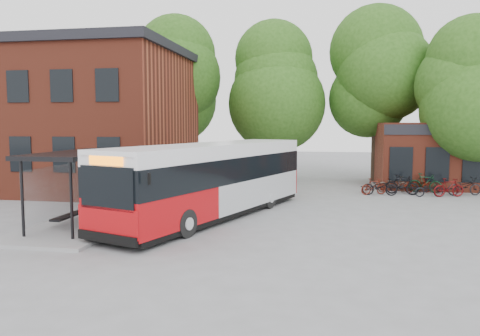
% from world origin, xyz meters
% --- Properties ---
extents(ground, '(100.00, 100.00, 0.00)m').
position_xyz_m(ground, '(0.00, 0.00, 0.00)').
color(ground, slate).
extents(station_building, '(18.40, 10.40, 8.50)m').
position_xyz_m(station_building, '(-13.00, 9.00, 4.25)').
color(station_building, maroon).
rests_on(station_building, ground).
extents(bus_shelter, '(3.60, 7.00, 2.90)m').
position_xyz_m(bus_shelter, '(-4.50, -1.00, 1.45)').
color(bus_shelter, black).
rests_on(bus_shelter, ground).
extents(bike_rail, '(5.20, 0.10, 0.38)m').
position_xyz_m(bike_rail, '(9.28, 10.00, 0.19)').
color(bike_rail, black).
rests_on(bike_rail, ground).
extents(tree_0, '(7.92, 7.92, 11.00)m').
position_xyz_m(tree_0, '(-6.00, 16.00, 5.50)').
color(tree_0, '#224A13').
rests_on(tree_0, ground).
extents(tree_1, '(7.92, 7.92, 10.40)m').
position_xyz_m(tree_1, '(1.00, 17.00, 5.20)').
color(tree_1, '#224A13').
rests_on(tree_1, ground).
extents(tree_2, '(7.92, 7.92, 11.00)m').
position_xyz_m(tree_2, '(8.00, 16.00, 5.50)').
color(tree_2, '#224A13').
rests_on(tree_2, ground).
extents(tree_3, '(7.04, 7.04, 9.28)m').
position_xyz_m(tree_3, '(13.00, 12.00, 4.64)').
color(tree_3, '#224A13').
rests_on(tree_3, ground).
extents(city_bus, '(6.52, 12.40, 3.11)m').
position_xyz_m(city_bus, '(0.02, 1.62, 1.55)').
color(city_bus, '#B10A0F').
rests_on(city_bus, ground).
extents(bicycle_0, '(1.91, 0.76, 0.99)m').
position_xyz_m(bicycle_0, '(7.63, 9.13, 0.49)').
color(bicycle_0, black).
rests_on(bicycle_0, ground).
extents(bicycle_1, '(1.58, 1.02, 0.92)m').
position_xyz_m(bicycle_1, '(7.33, 9.31, 0.46)').
color(bicycle_1, '#591910').
rests_on(bicycle_1, ground).
extents(bicycle_2, '(1.88, 0.96, 0.94)m').
position_xyz_m(bicycle_2, '(8.51, 10.55, 0.47)').
color(bicycle_2, '#342D25').
rests_on(bicycle_2, ground).
extents(bicycle_3, '(1.88, 1.12, 1.09)m').
position_xyz_m(bicycle_3, '(8.89, 9.70, 0.55)').
color(bicycle_3, black).
rests_on(bicycle_3, ground).
extents(bicycle_4, '(1.72, 1.06, 0.85)m').
position_xyz_m(bicycle_4, '(9.89, 10.50, 0.43)').
color(bicycle_4, '#4E0C04').
rests_on(bicycle_4, ground).
extents(bicycle_5, '(1.91, 1.08, 1.11)m').
position_xyz_m(bicycle_5, '(10.31, 10.66, 0.55)').
color(bicycle_5, black).
rests_on(bicycle_5, ground).
extents(bicycle_6, '(1.61, 0.83, 0.80)m').
position_xyz_m(bicycle_6, '(10.19, 9.04, 0.40)').
color(bicycle_6, black).
rests_on(bicycle_6, ground).
extents(bicycle_7, '(1.75, 0.91, 1.01)m').
position_xyz_m(bicycle_7, '(11.24, 9.23, 0.51)').
color(bicycle_7, '#52090B').
rests_on(bicycle_7, ground).
extents(bicycle_extra_0, '(2.03, 1.16, 1.01)m').
position_xyz_m(bicycle_extra_0, '(12.21, 9.90, 0.50)').
color(bicycle_extra_0, black).
rests_on(bicycle_extra_0, ground).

